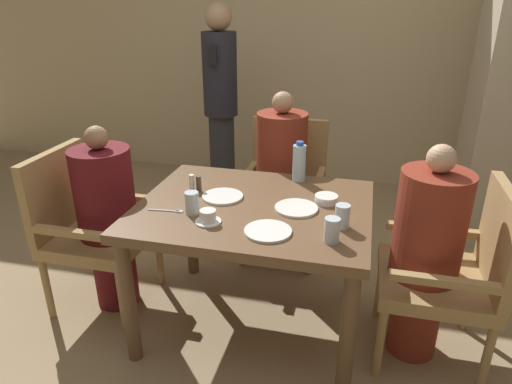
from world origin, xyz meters
TOP-DOWN VIEW (x-y plane):
  - ground_plane at (0.00, 0.00)m, footprint 16.00×16.00m
  - wall_back at (0.00, 2.33)m, footprint 8.00×0.06m
  - dining_table at (0.00, 0.00)m, footprint 1.15×0.93m
  - chair_left_side at (-0.98, 0.00)m, footprint 0.52×0.52m
  - diner_in_left_chair at (-0.83, 0.00)m, footprint 0.32×0.32m
  - chair_far_side at (0.00, 0.87)m, footprint 0.52×0.52m
  - diner_in_far_chair at (-0.00, 0.72)m, footprint 0.32×0.32m
  - chair_right_side at (0.98, 0.00)m, footprint 0.52×0.52m
  - diner_in_right_chair at (0.83, 0.00)m, footprint 0.32×0.32m
  - standing_host at (-0.68, 1.57)m, footprint 0.28×0.31m
  - plate_main_left at (0.13, -0.26)m, footprint 0.21×0.21m
  - plate_main_right at (0.21, -0.00)m, footprint 0.21×0.21m
  - plate_dessert_center at (-0.18, 0.05)m, footprint 0.21×0.21m
  - teacup_with_saucer at (-0.16, -0.24)m, footprint 0.12×0.12m
  - bowl_small at (0.35, 0.11)m, footprint 0.12×0.12m
  - water_bottle at (0.16, 0.38)m, footprint 0.07×0.07m
  - glass_tall_near at (-0.26, -0.16)m, footprint 0.07×0.07m
  - glass_tall_mid at (0.41, -0.28)m, footprint 0.07×0.07m
  - glass_tall_far at (0.44, -0.14)m, footprint 0.07×0.07m
  - salt_shaker at (-0.36, 0.10)m, footprint 0.03×0.03m
  - pepper_shaker at (-0.32, 0.10)m, footprint 0.03×0.03m
  - fork_beside_plate at (-0.38, -0.17)m, footprint 0.17×0.03m

SIDE VIEW (x-z plane):
  - ground_plane at x=0.00m, z-range 0.00..0.00m
  - chair_left_side at x=-0.98m, z-range 0.04..0.96m
  - chair_far_side at x=0.00m, z-range 0.04..0.96m
  - chair_right_side at x=0.98m, z-range 0.04..0.96m
  - diner_in_left_chair at x=-0.83m, z-range 0.02..1.09m
  - diner_in_right_chair at x=0.83m, z-range 0.02..1.12m
  - diner_in_far_chair at x=0.00m, z-range 0.02..1.17m
  - dining_table at x=0.00m, z-range 0.27..0.99m
  - fork_beside_plate at x=-0.38m, z-range 0.72..0.73m
  - plate_main_left at x=0.13m, z-range 0.72..0.74m
  - plate_main_right at x=0.21m, z-range 0.72..0.74m
  - plate_dessert_center at x=-0.18m, z-range 0.72..0.74m
  - bowl_small at x=0.35m, z-range 0.72..0.76m
  - teacup_with_saucer at x=-0.16m, z-range 0.72..0.78m
  - pepper_shaker at x=-0.32m, z-range 0.72..0.81m
  - salt_shaker at x=-0.36m, z-range 0.72..0.81m
  - glass_tall_near at x=-0.26m, z-range 0.72..0.83m
  - glass_tall_mid at x=0.41m, z-range 0.72..0.83m
  - glass_tall_far at x=0.44m, z-range 0.72..0.83m
  - water_bottle at x=0.16m, z-range 0.72..0.94m
  - standing_host at x=-0.68m, z-range 0.06..1.70m
  - wall_back at x=0.00m, z-range 0.00..2.80m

